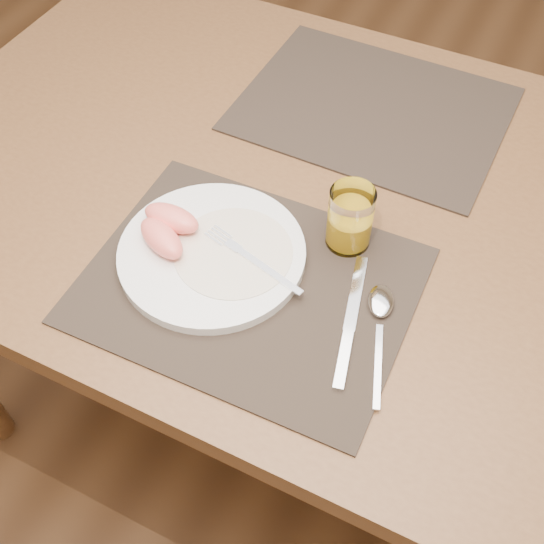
{
  "coord_description": "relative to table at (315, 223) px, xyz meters",
  "views": [
    {
      "loc": [
        0.27,
        -0.72,
        1.51
      ],
      "look_at": [
        0.02,
        -0.2,
        0.77
      ],
      "focal_mm": 45.0,
      "sensor_mm": 36.0,
      "label": 1
    }
  ],
  "objects": [
    {
      "name": "placemat_near",
      "position": [
        -0.01,
        -0.22,
        0.09
      ],
      "size": [
        0.46,
        0.36,
        0.0
      ],
      "primitive_type": "cube",
      "rotation": [
        0.0,
        0.0,
        0.02
      ],
      "color": "#2E251D",
      "rests_on": "table"
    },
    {
      "name": "plate",
      "position": [
        -0.08,
        -0.2,
        0.1
      ],
      "size": [
        0.27,
        0.27,
        0.02
      ],
      "primitive_type": "cylinder",
      "color": "white",
      "rests_on": "placemat_near"
    },
    {
      "name": "spoon",
      "position": [
        0.17,
        -0.18,
        0.09
      ],
      "size": [
        0.08,
        0.19,
        0.01
      ],
      "color": "silver",
      "rests_on": "placemat_near"
    },
    {
      "name": "placemat_far",
      "position": [
        0.01,
        0.22,
        0.09
      ],
      "size": [
        0.45,
        0.36,
        0.0
      ],
      "primitive_type": "cube",
      "rotation": [
        0.0,
        0.0,
        -0.01
      ],
      "color": "#2E251D",
      "rests_on": "table"
    },
    {
      "name": "ground",
      "position": [
        0.0,
        0.0,
        -0.67
      ],
      "size": [
        5.0,
        5.0,
        0.0
      ],
      "primitive_type": "plane",
      "color": "#54351D",
      "rests_on": "ground"
    },
    {
      "name": "knife",
      "position": [
        0.15,
        -0.23,
        0.09
      ],
      "size": [
        0.07,
        0.22,
        0.01
      ],
      "color": "silver",
      "rests_on": "placemat_near"
    },
    {
      "name": "table",
      "position": [
        0.0,
        0.0,
        0.0
      ],
      "size": [
        1.4,
        0.9,
        0.75
      ],
      "color": "brown",
      "rests_on": "ground"
    },
    {
      "name": "plate_dressing",
      "position": [
        -0.05,
        -0.19,
        0.1
      ],
      "size": [
        0.17,
        0.17,
        0.0
      ],
      "color": "white",
      "rests_on": "plate"
    },
    {
      "name": "fork",
      "position": [
        -0.03,
        -0.19,
        0.11
      ],
      "size": [
        0.17,
        0.06,
        0.0
      ],
      "color": "silver",
      "rests_on": "plate"
    },
    {
      "name": "juice_glass",
      "position": [
        0.08,
        -0.08,
        0.13
      ],
      "size": [
        0.07,
        0.07,
        0.1
      ],
      "color": "white",
      "rests_on": "placemat_near"
    },
    {
      "name": "grapefruit_wedges",
      "position": [
        -0.15,
        -0.2,
        0.12
      ],
      "size": [
        0.1,
        0.1,
        0.04
      ],
      "color": "#FF7A68",
      "rests_on": "plate"
    }
  ]
}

